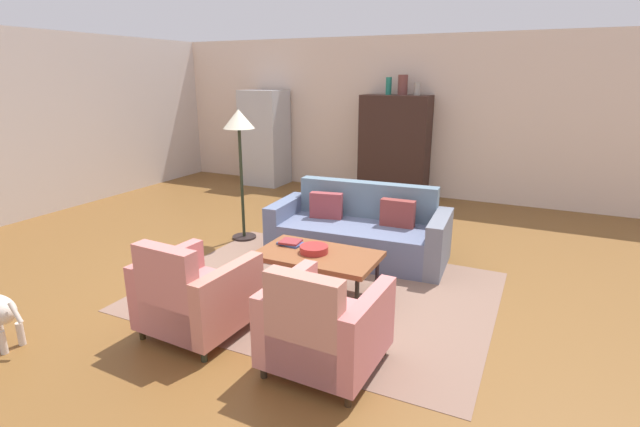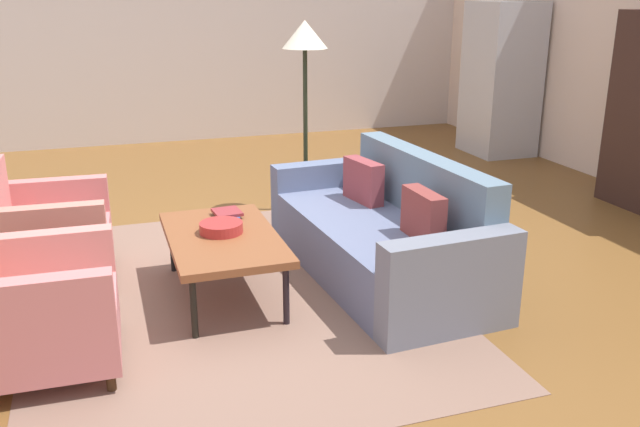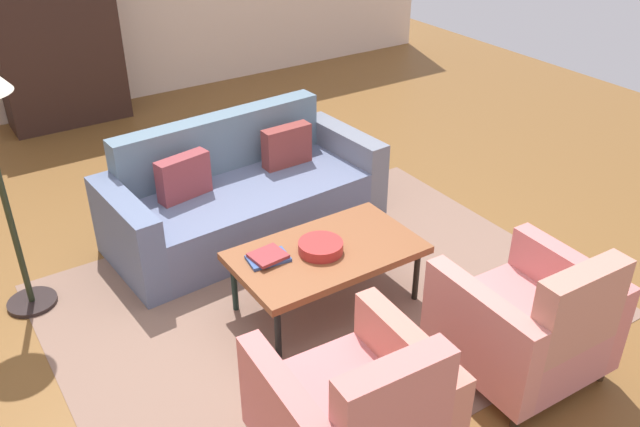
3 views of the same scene
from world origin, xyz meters
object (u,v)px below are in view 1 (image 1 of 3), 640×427
cabinet (394,147)px  vase_small (417,89)px  floor_lamp (239,131)px  couch (360,232)px  armchair_left (193,297)px  vase_round (403,85)px  armchair_right (322,330)px  coffee_table (318,257)px  book_stack (291,243)px  fruit_bowl (314,249)px  vase_tall (389,86)px  refrigerator (265,138)px

cabinet → vase_small: 1.07m
vase_small → floor_lamp: (-1.47, -3.10, -0.46)m
couch → armchair_left: bearing=72.2°
vase_round → vase_small: bearing=0.0°
couch → armchair_right: armchair_right is taller
armchair_left → vase_small: vase_small is taller
coffee_table → book_stack: bearing=164.6°
fruit_bowl → vase_tall: (-0.62, 4.18, 1.48)m
coffee_table → vase_small: bearing=92.3°
fruit_bowl → floor_lamp: 2.16m
coffee_table → vase_tall: size_ratio=4.06×
armchair_right → refrigerator: size_ratio=0.48×
coffee_table → vase_small: size_ratio=5.63×
vase_round → vase_small: (0.25, 0.00, -0.06)m
floor_lamp → fruit_bowl: bearing=-34.1°
coffee_table → armchair_left: armchair_left is taller
couch → vase_tall: size_ratio=7.29×
floor_lamp → refrigerator: bearing=116.8°
vase_tall → vase_small: bearing=0.0°
fruit_bowl → vase_round: 4.46m
armchair_left → floor_lamp: size_ratio=0.51×
fruit_bowl → cabinet: 4.24m
armchair_left → armchair_right: size_ratio=1.00×
refrigerator → vase_small: bearing=1.9°
couch → fruit_bowl: (-0.04, -1.19, 0.18)m
vase_tall → cabinet: bearing=1.8°
book_stack → vase_tall: vase_tall is taller
coffee_table → vase_round: (-0.42, 4.18, 1.57)m
couch → vase_tall: vase_tall is taller
vase_round → vase_small: vase_round is taller
couch → refrigerator: (-3.15, 2.90, 0.64)m
vase_small → armchair_right: bearing=-81.8°
coffee_table → cabinet: cabinet is taller
couch → coffee_table: (0.01, -1.19, 0.11)m
fruit_bowl → vase_round: bearing=95.1°
book_stack → refrigerator: 4.88m
book_stack → refrigerator: refrigerator is taller
vase_small → floor_lamp: vase_small is taller
vase_tall → vase_round: bearing=0.0°
vase_round → refrigerator: vase_round is taller
cabinet → floor_lamp: 3.35m
armchair_right → book_stack: bearing=129.1°
cabinet → couch: bearing=-80.3°
armchair_left → armchair_right: same height
coffee_table → vase_small: vase_small is taller
armchair_left → book_stack: (0.23, 1.27, 0.11)m
vase_tall → couch: bearing=-77.5°
fruit_bowl → armchair_left: bearing=-115.6°
armchair_left → armchair_right: bearing=2.9°
armchair_left → refrigerator: size_ratio=0.48×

